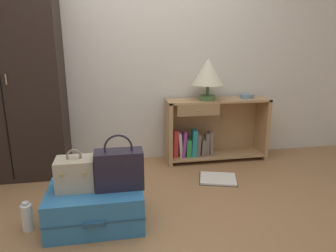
{
  "coord_description": "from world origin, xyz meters",
  "views": [
    {
      "loc": [
        -0.27,
        -1.87,
        1.28
      ],
      "look_at": [
        0.21,
        0.77,
        0.55
      ],
      "focal_mm": 32.71,
      "sensor_mm": 36.0,
      "label": 1
    }
  ],
  "objects": [
    {
      "name": "ground_plane",
      "position": [
        0.0,
        0.0,
        0.0
      ],
      "size": [
        9.0,
        9.0,
        0.0
      ],
      "primitive_type": "plane",
      "color": "#9E7047"
    },
    {
      "name": "back_wall",
      "position": [
        0.0,
        1.5,
        1.3
      ],
      "size": [
        6.4,
        0.1,
        2.6
      ],
      "primitive_type": "cube",
      "color": "silver",
      "rests_on": "ground_plane"
    },
    {
      "name": "wardrobe",
      "position": [
        -1.22,
        1.2,
        0.98
      ],
      "size": [
        0.96,
        0.47,
        1.96
      ],
      "color": "black",
      "rests_on": "ground_plane"
    },
    {
      "name": "bookshelf",
      "position": [
        0.79,
        1.28,
        0.34
      ],
      "size": [
        1.13,
        0.33,
        0.69
      ],
      "color": "tan",
      "rests_on": "ground_plane"
    },
    {
      "name": "table_lamp",
      "position": [
        0.72,
        1.24,
        0.98
      ],
      "size": [
        0.34,
        0.34,
        0.44
      ],
      "color": "#4C7542",
      "rests_on": "bookshelf"
    },
    {
      "name": "bowl",
      "position": [
        1.19,
        1.28,
        0.71
      ],
      "size": [
        0.15,
        0.15,
        0.04
      ],
      "primitive_type": "cylinder",
      "color": "slate",
      "rests_on": "bookshelf"
    },
    {
      "name": "suitcase_large",
      "position": [
        -0.43,
        0.18,
        0.14
      ],
      "size": [
        0.67,
        0.51,
        0.28
      ],
      "color": "teal",
      "rests_on": "ground_plane"
    },
    {
      "name": "train_case",
      "position": [
        -0.56,
        0.2,
        0.39
      ],
      "size": [
        0.26,
        0.21,
        0.29
      ],
      "color": "#B7A88E",
      "rests_on": "suitcase_large"
    },
    {
      "name": "handbag",
      "position": [
        -0.25,
        0.16,
        0.42
      ],
      "size": [
        0.34,
        0.16,
        0.4
      ],
      "color": "#231E2D",
      "rests_on": "suitcase_large"
    },
    {
      "name": "bottle",
      "position": [
        -0.9,
        0.17,
        0.1
      ],
      "size": [
        0.07,
        0.07,
        0.22
      ],
      "color": "white",
      "rests_on": "ground_plane"
    },
    {
      "name": "open_book_on_floor",
      "position": [
        0.69,
        0.72,
        0.01
      ],
      "size": [
        0.43,
        0.39,
        0.02
      ],
      "color": "white",
      "rests_on": "ground_plane"
    }
  ]
}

